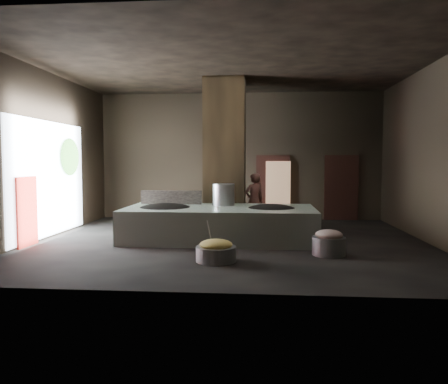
# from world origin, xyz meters

# --- Properties ---
(floor) EXTENTS (10.00, 9.00, 0.10)m
(floor) POSITION_xyz_m (0.00, 0.00, -0.05)
(floor) COLOR black
(floor) RESTS_ON ground
(ceiling) EXTENTS (10.00, 9.00, 0.10)m
(ceiling) POSITION_xyz_m (0.00, 0.00, 4.55)
(ceiling) COLOR black
(ceiling) RESTS_ON back_wall
(back_wall) EXTENTS (10.00, 0.10, 4.50)m
(back_wall) POSITION_xyz_m (0.00, 4.55, 2.25)
(back_wall) COLOR black
(back_wall) RESTS_ON ground
(front_wall) EXTENTS (10.00, 0.10, 4.50)m
(front_wall) POSITION_xyz_m (0.00, -4.55, 2.25)
(front_wall) COLOR black
(front_wall) RESTS_ON ground
(left_wall) EXTENTS (0.10, 9.00, 4.50)m
(left_wall) POSITION_xyz_m (-5.05, 0.00, 2.25)
(left_wall) COLOR black
(left_wall) RESTS_ON ground
(right_wall) EXTENTS (0.10, 9.00, 4.50)m
(right_wall) POSITION_xyz_m (5.05, 0.00, 2.25)
(right_wall) COLOR black
(right_wall) RESTS_ON ground
(pillar) EXTENTS (1.20, 1.20, 4.50)m
(pillar) POSITION_xyz_m (-0.30, 1.90, 2.25)
(pillar) COLOR black
(pillar) RESTS_ON ground
(hearth_platform) EXTENTS (4.96, 2.39, 0.86)m
(hearth_platform) POSITION_xyz_m (-0.29, 0.16, 0.43)
(hearth_platform) COLOR silver
(hearth_platform) RESTS_ON ground
(platform_cap) EXTENTS (4.84, 2.32, 0.03)m
(platform_cap) POSITION_xyz_m (-0.29, 0.16, 0.82)
(platform_cap) COLOR black
(platform_cap) RESTS_ON hearth_platform
(wok_left) EXTENTS (1.56, 1.56, 0.43)m
(wok_left) POSITION_xyz_m (-1.74, 0.11, 0.75)
(wok_left) COLOR black
(wok_left) RESTS_ON hearth_platform
(wok_left_rim) EXTENTS (1.59, 1.59, 0.05)m
(wok_left_rim) POSITION_xyz_m (-1.74, 0.11, 0.82)
(wok_left_rim) COLOR black
(wok_left_rim) RESTS_ON hearth_platform
(wok_right) EXTENTS (1.45, 1.45, 0.41)m
(wok_right) POSITION_xyz_m (1.06, 0.21, 0.75)
(wok_right) COLOR black
(wok_right) RESTS_ON hearth_platform
(wok_right_rim) EXTENTS (1.49, 1.49, 0.05)m
(wok_right_rim) POSITION_xyz_m (1.06, 0.21, 0.82)
(wok_right_rim) COLOR black
(wok_right_rim) RESTS_ON hearth_platform
(stock_pot) EXTENTS (0.60, 0.60, 0.65)m
(stock_pot) POSITION_xyz_m (-0.24, 0.71, 1.13)
(stock_pot) COLOR #A0A2A7
(stock_pot) RESTS_ON hearth_platform
(splash_guard) EXTENTS (1.72, 0.07, 0.43)m
(splash_guard) POSITION_xyz_m (-1.74, 0.91, 1.03)
(splash_guard) COLOR black
(splash_guard) RESTS_ON hearth_platform
(cook) EXTENTS (0.74, 0.66, 1.71)m
(cook) POSITION_xyz_m (0.58, 2.26, 0.85)
(cook) COLOR #93564B
(cook) RESTS_ON ground
(veg_basin) EXTENTS (0.99, 0.99, 0.31)m
(veg_basin) POSITION_xyz_m (-0.14, -2.31, 0.15)
(veg_basin) COLOR slate
(veg_basin) RESTS_ON ground
(veg_fill) EXTENTS (0.69, 0.69, 0.21)m
(veg_fill) POSITION_xyz_m (-0.14, -2.31, 0.35)
(veg_fill) COLOR #9BB356
(veg_fill) RESTS_ON veg_basin
(ladle) EXTENTS (0.10, 0.33, 0.60)m
(ladle) POSITION_xyz_m (-0.29, -2.16, 0.55)
(ladle) COLOR #A0A2A7
(ladle) RESTS_ON veg_basin
(meat_basin) EXTENTS (0.82, 0.82, 0.40)m
(meat_basin) POSITION_xyz_m (2.28, -1.51, 0.20)
(meat_basin) COLOR slate
(meat_basin) RESTS_ON ground
(meat_fill) EXTENTS (0.60, 0.60, 0.23)m
(meat_fill) POSITION_xyz_m (2.28, -1.51, 0.45)
(meat_fill) COLOR #A26D61
(meat_fill) RESTS_ON meat_basin
(doorway_near) EXTENTS (1.18, 0.08, 2.38)m
(doorway_near) POSITION_xyz_m (1.20, 4.45, 1.10)
(doorway_near) COLOR black
(doorway_near) RESTS_ON ground
(doorway_near_glow) EXTENTS (0.87, 0.04, 2.05)m
(doorway_near_glow) POSITION_xyz_m (1.39, 4.34, 1.05)
(doorway_near_glow) COLOR #8C6647
(doorway_near_glow) RESTS_ON ground
(doorway_far) EXTENTS (1.18, 0.08, 2.38)m
(doorway_far) POSITION_xyz_m (3.60, 4.45, 1.10)
(doorway_far) COLOR black
(doorway_far) RESTS_ON ground
(doorway_far_glow) EXTENTS (0.80, 0.04, 1.88)m
(doorway_far_glow) POSITION_xyz_m (3.39, 4.61, 1.05)
(doorway_far_glow) COLOR #8C6647
(doorway_far_glow) RESTS_ON ground
(left_opening) EXTENTS (0.04, 4.20, 3.10)m
(left_opening) POSITION_xyz_m (-4.95, 0.20, 1.60)
(left_opening) COLOR white
(left_opening) RESTS_ON ground
(pavilion_sliver) EXTENTS (0.05, 0.90, 1.70)m
(pavilion_sliver) POSITION_xyz_m (-4.88, -1.10, 0.85)
(pavilion_sliver) COLOR maroon
(pavilion_sliver) RESTS_ON ground
(tree_silhouette) EXTENTS (0.28, 1.10, 1.10)m
(tree_silhouette) POSITION_xyz_m (-4.85, 1.30, 2.20)
(tree_silhouette) COLOR #194714
(tree_silhouette) RESTS_ON left_opening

